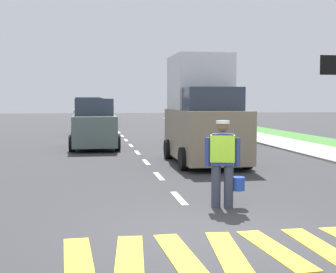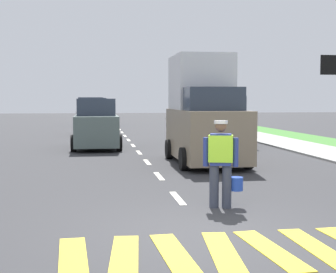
{
  "view_description": "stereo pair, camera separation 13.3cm",
  "coord_description": "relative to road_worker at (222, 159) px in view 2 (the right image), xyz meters",
  "views": [
    {
      "loc": [
        -1.84,
        -7.29,
        2.06
      ],
      "look_at": [
        0.2,
        5.38,
        1.1
      ],
      "focal_mm": 52.53,
      "sensor_mm": 36.0,
      "label": 1
    },
    {
      "loc": [
        -1.7,
        -7.31,
        2.06
      ],
      "look_at": [
        0.2,
        5.38,
        1.1
      ],
      "focal_mm": 52.53,
      "sensor_mm": 36.0,
      "label": 2
    }
  ],
  "objects": [
    {
      "name": "car_oncoming_lead",
      "position": [
        -2.32,
        12.0,
        0.05
      ],
      "size": [
        2.02,
        4.14,
        2.11
      ],
      "color": "slate",
      "rests_on": "ground"
    },
    {
      "name": "car_parked_far",
      "position": [
        3.48,
        13.04,
        0.1
      ],
      "size": [
        1.93,
        4.22,
        2.23
      ],
      "color": "black",
      "rests_on": "ground"
    },
    {
      "name": "car_oncoming_third",
      "position": [
        -2.2,
        30.2,
        0.09
      ],
      "size": [
        1.91,
        3.82,
        2.2
      ],
      "color": "#1E4799",
      "rests_on": "ground"
    },
    {
      "name": "delivery_truck",
      "position": [
        1.15,
        6.63,
        0.68
      ],
      "size": [
        2.16,
        4.6,
        3.54
      ],
      "color": "gray",
      "rests_on": "ground"
    },
    {
      "name": "lane_center_line",
      "position": [
        -0.69,
        23.49,
        -0.93
      ],
      "size": [
        0.14,
        46.4,
        0.01
      ],
      "color": "silver",
      "rests_on": "ground"
    },
    {
      "name": "crosswalk_stripes",
      "position": [
        -0.69,
        -2.68,
        -0.92
      ],
      "size": [
        4.46,
        1.93,
        0.01
      ],
      "color": "yellow",
      "rests_on": "ground"
    },
    {
      "name": "ground_plane",
      "position": [
        -0.69,
        19.29,
        -0.93
      ],
      "size": [
        96.0,
        96.0,
        0.0
      ],
      "primitive_type": "plane",
      "color": "#333335"
    },
    {
      "name": "sidewalk_right",
      "position": [
        6.51,
        8.29,
        -0.93
      ],
      "size": [
        2.4,
        72.0,
        0.14
      ],
      "primitive_type": "cube",
      "color": "#9E9E99",
      "rests_on": "ground"
    },
    {
      "name": "road_worker",
      "position": [
        0.0,
        0.0,
        0.0
      ],
      "size": [
        0.77,
        0.4,
        1.67
      ],
      "color": "#383D4C",
      "rests_on": "ground"
    },
    {
      "name": "car_oncoming_second",
      "position": [
        -2.6,
        20.29,
        0.09
      ],
      "size": [
        1.86,
        3.9,
        2.2
      ],
      "color": "silver",
      "rests_on": "ground"
    }
  ]
}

